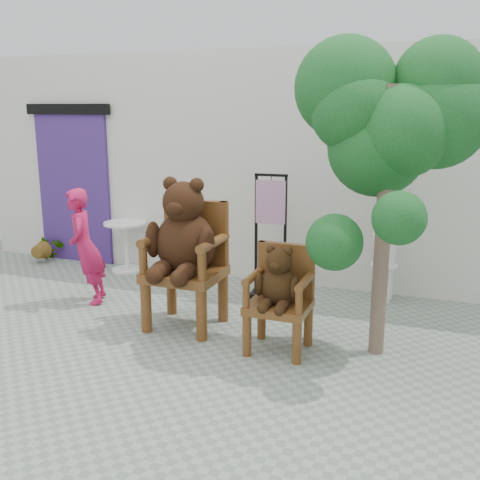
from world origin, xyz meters
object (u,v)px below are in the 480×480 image
at_px(display_stand, 270,251).
at_px(tree, 389,121).
at_px(chair_big, 185,243).
at_px(chair_small, 280,288).
at_px(person, 85,247).
at_px(cafe_table, 126,240).
at_px(stool_bucket, 385,248).

bearing_deg(display_stand, tree, -38.58).
height_order(display_stand, tree, tree).
distance_m(chair_big, tree, 2.34).
bearing_deg(chair_small, person, 169.23).
height_order(chair_small, person, person).
xyz_separation_m(chair_small, cafe_table, (-2.81, 1.80, -0.18)).
distance_m(chair_big, chair_small, 1.16).
distance_m(display_stand, stool_bucket, 1.37).
relative_size(display_stand, tree, 0.52).
distance_m(person, stool_bucket, 3.54).
bearing_deg(tree, person, 179.37).
height_order(chair_small, stool_bucket, stool_bucket).
height_order(display_stand, stool_bucket, display_stand).
height_order(chair_big, display_stand, chair_big).
relative_size(cafe_table, display_stand, 0.47).
bearing_deg(stool_bucket, cafe_table, 179.98).
bearing_deg(person, stool_bucket, 83.56).
bearing_deg(cafe_table, chair_big, -42.62).
distance_m(chair_small, person, 2.57).
relative_size(chair_small, display_stand, 0.68).
xyz_separation_m(chair_small, stool_bucket, (0.76, 1.80, 0.03)).
distance_m(chair_big, cafe_table, 2.36).
distance_m(chair_big, stool_bucket, 2.45).
xyz_separation_m(person, stool_bucket, (3.28, 1.32, -0.04)).
height_order(chair_small, cafe_table, chair_small).
height_order(chair_big, chair_small, chair_big).
xyz_separation_m(chair_big, tree, (1.96, 0.21, 1.25)).
height_order(chair_big, stool_bucket, chair_big).
height_order(chair_small, tree, tree).
bearing_deg(display_stand, stool_bucket, 11.98).
xyz_separation_m(chair_big, chair_small, (1.10, -0.23, -0.29)).
bearing_deg(chair_small, stool_bucket, 67.10).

